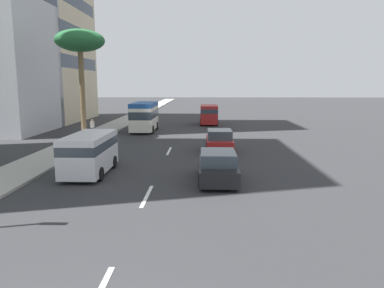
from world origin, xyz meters
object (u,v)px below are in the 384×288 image
at_px(car_third, 218,167).
at_px(pedestrian_near_lamp, 92,127).
at_px(van_second, 209,113).
at_px(van_fifth, 90,151).
at_px(minibus_lead, 144,116).
at_px(car_fourth, 219,141).
at_px(palm_tree, 80,43).

relative_size(car_third, pedestrian_near_lamp, 2.99).
distance_m(van_second, van_fifth, 26.21).
bearing_deg(car_third, pedestrian_near_lamp, 35.67).
relative_size(minibus_lead, van_second, 1.31).
distance_m(car_third, pedestrian_near_lamp, 18.91).
height_order(car_fourth, pedestrian_near_lamp, pedestrian_near_lamp).
bearing_deg(van_second, minibus_lead, 134.80).
height_order(minibus_lead, car_third, minibus_lead).
distance_m(minibus_lead, palm_tree, 9.85).
bearing_deg(van_second, palm_tree, 136.58).
bearing_deg(car_fourth, minibus_lead, 32.52).
bearing_deg(palm_tree, van_fifth, -160.98).
xyz_separation_m(minibus_lead, car_fourth, (-11.44, -7.29, -0.88)).
relative_size(van_second, palm_tree, 0.49).
distance_m(van_second, pedestrian_near_lamp, 15.74).
distance_m(van_fifth, palm_tree, 15.59).
xyz_separation_m(van_second, van_fifth, (-25.26, 7.01, -0.07)).
distance_m(car_fourth, palm_tree, 15.46).
bearing_deg(minibus_lead, car_fourth, 32.52).
height_order(van_fifth, pedestrian_near_lamp, van_fifth).
relative_size(van_fifth, palm_tree, 0.52).
xyz_separation_m(van_second, palm_tree, (-12.17, 11.52, 7.11)).
xyz_separation_m(car_fourth, van_fifth, (-7.02, 7.45, 0.51)).
relative_size(minibus_lead, palm_tree, 0.65).
xyz_separation_m(minibus_lead, pedestrian_near_lamp, (-4.39, 4.20, -0.65)).
height_order(van_second, car_third, van_second).
bearing_deg(minibus_lead, van_second, 134.80).
xyz_separation_m(minibus_lead, van_second, (6.80, -6.85, -0.31)).
height_order(minibus_lead, car_fourth, minibus_lead).
xyz_separation_m(van_fifth, pedestrian_near_lamp, (14.06, 4.04, -0.28)).
height_order(van_second, pedestrian_near_lamp, van_second).
height_order(minibus_lead, van_fifth, minibus_lead).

